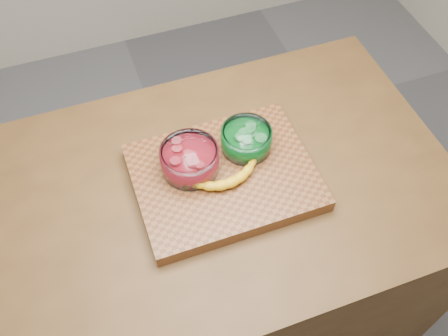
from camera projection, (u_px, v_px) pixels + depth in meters
name	position (u px, v px, depth m)	size (l,w,h in m)	color
ground	(224.00, 308.00, 2.02)	(3.50, 3.50, 0.00)	#5D5D61
counter	(224.00, 259.00, 1.65)	(1.20, 0.80, 0.90)	#4F3317
cutting_board	(224.00, 177.00, 1.27)	(0.45, 0.35, 0.04)	brown
bowl_red	(190.00, 160.00, 1.24)	(0.15, 0.15, 0.07)	white
bowl_green	(246.00, 139.00, 1.28)	(0.13, 0.13, 0.06)	white
banana	(225.00, 173.00, 1.24)	(0.23, 0.11, 0.03)	gold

